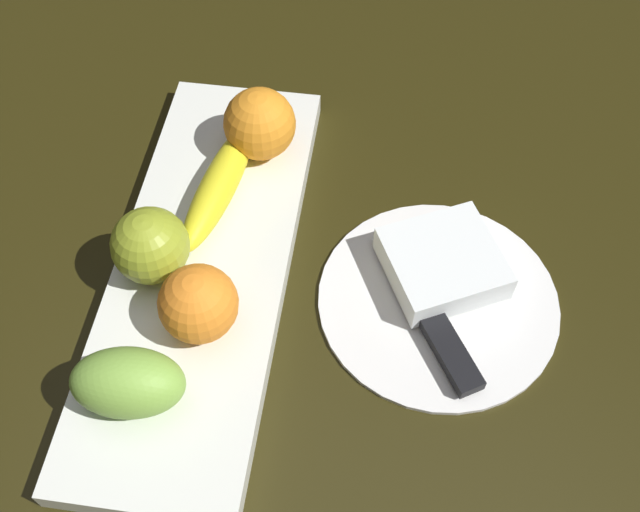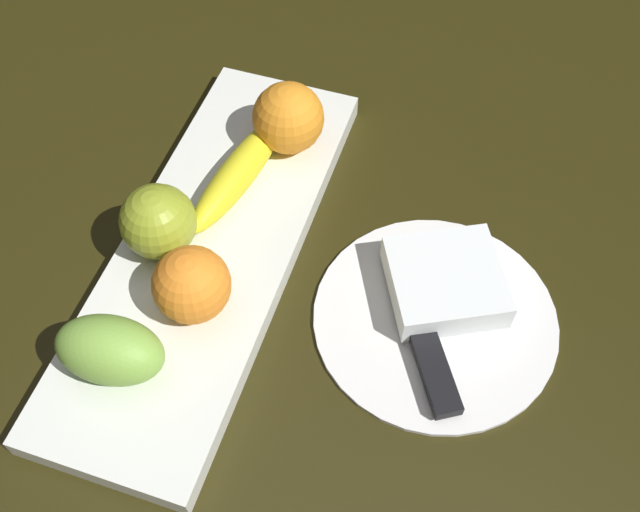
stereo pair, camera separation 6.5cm
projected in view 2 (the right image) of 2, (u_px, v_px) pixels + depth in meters
ground_plane at (172, 284)px, 0.70m from camera, size 2.40×2.40×0.00m
fruit_tray at (210, 251)px, 0.71m from camera, size 0.46×0.16×0.02m
apple at (158, 222)px, 0.67m from camera, size 0.07×0.07×0.07m
banana at (239, 172)px, 0.73m from camera, size 0.17×0.06×0.03m
orange_near_apple at (288, 118)px, 0.74m from camera, size 0.07×0.07×0.07m
orange_near_banana at (192, 285)px, 0.63m from camera, size 0.07×0.07×0.07m
grape_bunch at (112, 350)px, 0.60m from camera, size 0.07×0.10×0.06m
dinner_plate at (435, 317)px, 0.67m from camera, size 0.22×0.22×0.01m
folded_napkin at (445, 281)px, 0.67m from camera, size 0.13×0.13×0.03m
knife at (428, 352)px, 0.64m from camera, size 0.17×0.11×0.01m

